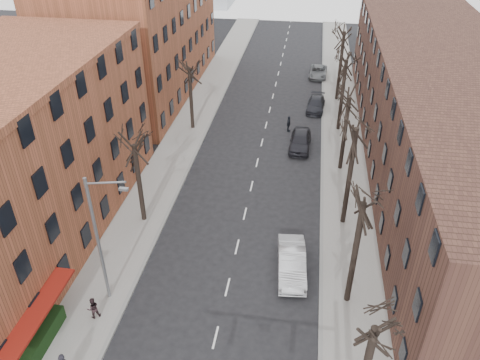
% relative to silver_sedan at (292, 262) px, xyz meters
% --- Properties ---
extents(sidewalk_left, '(4.00, 90.00, 0.15)m').
position_rel_silver_sedan_xyz_m(sidewalk_left, '(-12.00, 20.95, -0.77)').
color(sidewalk_left, gray).
rests_on(sidewalk_left, ground).
extents(sidewalk_right, '(4.00, 90.00, 0.15)m').
position_rel_silver_sedan_xyz_m(sidewalk_right, '(4.00, 20.95, -0.77)').
color(sidewalk_right, gray).
rests_on(sidewalk_right, ground).
extents(building_left_near, '(12.00, 26.00, 12.00)m').
position_rel_silver_sedan_xyz_m(building_left_near, '(-20.00, 0.95, 5.16)').
color(building_left_near, brown).
rests_on(building_left_near, ground).
extents(building_left_far, '(12.00, 28.00, 14.00)m').
position_rel_silver_sedan_xyz_m(building_left_far, '(-20.00, 29.95, 6.16)').
color(building_left_far, brown).
rests_on(building_left_far, ground).
extents(building_right, '(12.00, 50.00, 10.00)m').
position_rel_silver_sedan_xyz_m(building_right, '(12.00, 15.95, 4.16)').
color(building_right, '#4B2D23').
rests_on(building_right, ground).
extents(awning_left, '(1.20, 7.00, 0.15)m').
position_rel_silver_sedan_xyz_m(awning_left, '(-13.40, -8.05, -0.84)').
color(awning_left, maroon).
rests_on(awning_left, ground).
extents(hedge, '(0.80, 6.00, 1.00)m').
position_rel_silver_sedan_xyz_m(hedge, '(-13.50, -9.05, -0.19)').
color(hedge, black).
rests_on(hedge, sidewalk_left).
extents(tree_right_b, '(5.20, 5.20, 10.80)m').
position_rel_silver_sedan_xyz_m(tree_right_b, '(3.60, -2.05, -0.84)').
color(tree_right_b, black).
rests_on(tree_right_b, ground).
extents(tree_right_c, '(5.20, 5.20, 11.60)m').
position_rel_silver_sedan_xyz_m(tree_right_c, '(3.60, 5.95, -0.84)').
color(tree_right_c, black).
rests_on(tree_right_c, ground).
extents(tree_right_d, '(5.20, 5.20, 10.00)m').
position_rel_silver_sedan_xyz_m(tree_right_d, '(3.60, 13.95, -0.84)').
color(tree_right_d, black).
rests_on(tree_right_d, ground).
extents(tree_right_e, '(5.20, 5.20, 10.80)m').
position_rel_silver_sedan_xyz_m(tree_right_e, '(3.60, 21.95, -0.84)').
color(tree_right_e, black).
rests_on(tree_right_e, ground).
extents(tree_right_f, '(5.20, 5.20, 11.60)m').
position_rel_silver_sedan_xyz_m(tree_right_f, '(3.60, 29.95, -0.84)').
color(tree_right_f, black).
rests_on(tree_right_f, ground).
extents(tree_left_a, '(5.20, 5.20, 9.50)m').
position_rel_silver_sedan_xyz_m(tree_left_a, '(-11.60, 3.95, -0.84)').
color(tree_left_a, black).
rests_on(tree_left_a, ground).
extents(tree_left_b, '(5.20, 5.20, 9.50)m').
position_rel_silver_sedan_xyz_m(tree_left_b, '(-11.60, 19.95, -0.84)').
color(tree_left_b, black).
rests_on(tree_left_b, ground).
extents(streetlight, '(2.45, 0.22, 9.03)m').
position_rel_silver_sedan_xyz_m(streetlight, '(-11.03, -4.05, 4.17)').
color(streetlight, slate).
rests_on(streetlight, ground).
extents(silver_sedan, '(2.25, 5.25, 1.68)m').
position_rel_silver_sedan_xyz_m(silver_sedan, '(0.00, 0.00, 0.00)').
color(silver_sedan, '#B2B5BA').
rests_on(silver_sedan, ground).
extents(parked_car_near, '(2.13, 4.96, 1.67)m').
position_rel_silver_sedan_xyz_m(parked_car_near, '(-0.20, 17.35, -0.01)').
color(parked_car_near, black).
rests_on(parked_car_near, ground).
extents(parked_car_mid, '(2.26, 4.80, 1.35)m').
position_rel_silver_sedan_xyz_m(parked_car_mid, '(1.18, 26.68, -0.16)').
color(parked_car_mid, black).
rests_on(parked_car_mid, ground).
extents(parked_car_far, '(2.44, 4.91, 1.34)m').
position_rel_silver_sedan_xyz_m(parked_car_far, '(1.30, 37.49, -0.17)').
color(parked_car_far, '#54575B').
rests_on(parked_car_far, ground).
extents(pedestrian_b, '(0.91, 0.88, 1.48)m').
position_rel_silver_sedan_xyz_m(pedestrian_b, '(-11.43, -5.77, 0.05)').
color(pedestrian_b, black).
rests_on(pedestrian_b, sidewalk_left).
extents(pedestrian_crossing, '(0.55, 1.05, 1.71)m').
position_rel_silver_sedan_xyz_m(pedestrian_crossing, '(-1.55, 20.82, 0.01)').
color(pedestrian_crossing, black).
rests_on(pedestrian_crossing, ground).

